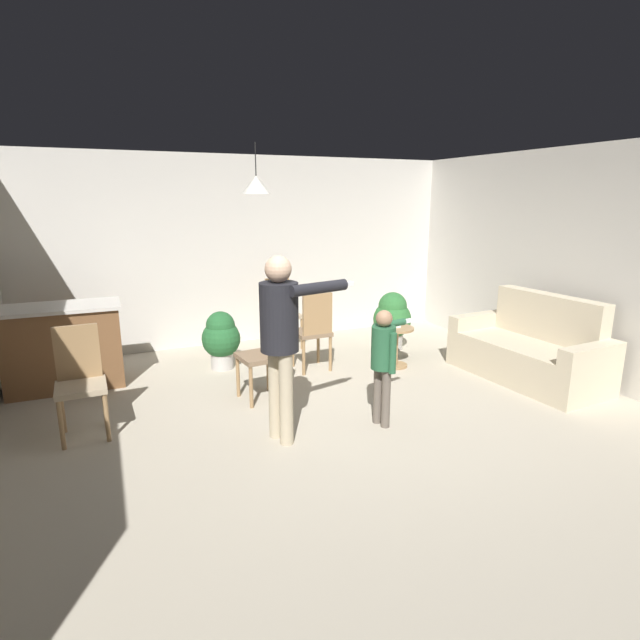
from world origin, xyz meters
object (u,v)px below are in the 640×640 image
Objects in this scene: side_table_by_couch at (396,342)px; dining_chair_by_counter at (266,349)px; dining_chair_centre_back at (80,377)px; kitchen_counter at (64,347)px; dining_chair_spare at (314,328)px; person_adult at (281,329)px; couch_floral at (530,351)px; potted_plant_corner at (392,318)px; dining_chair_near_wall at (282,310)px; spare_remote_on_table at (396,326)px; potted_plant_by_wall at (221,337)px; person_child at (384,355)px.

dining_chair_by_counter is (-1.82, -0.33, 0.22)m from side_table_by_couch.
kitchen_counter is at bearing -83.36° from dining_chair_centre_back.
person_adult is at bearing -122.77° from dining_chair_spare.
couch_floral reaches higher than potted_plant_corner.
dining_chair_near_wall is (0.78, 1.74, 0.00)m from dining_chair_by_counter.
potted_plant_corner is at bearing 61.50° from spare_remote_on_table.
side_table_by_couch is 1.08m from dining_chair_spare.
person_adult reaches higher than potted_plant_by_wall.
dining_chair_centre_back is (-4.85, 0.50, 0.21)m from couch_floral.
couch_floral is at bearing 81.75° from person_adult.
kitchen_counter is 1.12× the size of person_child.
dining_chair_by_counter is at bearing -78.49° from potted_plant_by_wall.
side_table_by_couch is at bearing -87.09° from dining_chair_by_counter.
side_table_by_couch is 0.79m from potted_plant_corner.
dining_chair_near_wall reaches higher than spare_remote_on_table.
dining_chair_spare is (-0.01, 1.68, -0.15)m from person_child.
side_table_by_couch is (3.82, -0.88, -0.15)m from kitchen_counter.
spare_remote_on_table is at bearing -118.50° from potted_plant_corner.
spare_remote_on_table is at bearing 133.30° from person_child.
dining_chair_near_wall reaches higher than kitchen_counter.
kitchen_counter is 1.71× the size of potted_plant_by_wall.
dining_chair_centre_back is at bearing -130.98° from person_adult.
dining_chair_spare reaches higher than potted_plant_by_wall.
couch_floral is at bearing -30.86° from dining_chair_spare.
dining_chair_centre_back is 2.70m from dining_chair_spare.
potted_plant_corner is at bearing -2.57° from kitchen_counter.
person_adult is at bearing -106.29° from person_child.
potted_plant_by_wall is 2.20m from spare_remote_on_table.
dining_chair_spare is at bearing -60.45° from dining_chair_by_counter.
couch_floral is 1.59m from side_table_by_couch.
dining_chair_spare is at bearing -163.12° from potted_plant_corner.
dining_chair_by_counter is 2.41m from potted_plant_corner.
dining_chair_by_counter is at bearing -154.32° from person_child.
kitchen_counter is 2.92m from person_adult.
dining_chair_spare is 7.69× the size of spare_remote_on_table.
person_adult is 1.65× the size of dining_chair_near_wall.
dining_chair_centre_back is at bearing -139.99° from potted_plant_by_wall.
side_table_by_couch is at bearing -16.55° from dining_chair_spare.
couch_floral is 2.25× the size of potted_plant_corner.
spare_remote_on_table reaches higher than side_table_by_couch.
dining_chair_near_wall is (0.94, 2.73, -0.48)m from person_adult.
kitchen_counter is 2.42× the size of side_table_by_couch.
person_child is 1.71m from spare_remote_on_table.
potted_plant_corner is at bearing -2.79° from potted_plant_by_wall.
dining_chair_near_wall is at bearing 10.80° from kitchen_counter.
person_adult is 1.11m from dining_chair_by_counter.
kitchen_counter is 1.26× the size of dining_chair_spare.
dining_chair_by_counter is (-0.81, 1.08, -0.15)m from person_child.
dining_chair_spare is (2.80, -0.61, 0.07)m from kitchen_counter.
spare_remote_on_table is (-0.39, -0.71, 0.08)m from potted_plant_corner.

